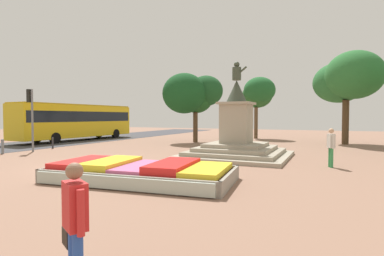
{
  "coord_description": "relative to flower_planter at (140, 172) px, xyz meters",
  "views": [
    {
      "loc": [
        9.5,
        -9.87,
        2.16
      ],
      "look_at": [
        3.73,
        2.72,
        1.64
      ],
      "focal_mm": 28.0,
      "sensor_mm": 36.0,
      "label": 1
    }
  ],
  "objects": [
    {
      "name": "ground_plane",
      "position": [
        -3.75,
        1.53,
        -0.29
      ],
      "size": [
        82.94,
        82.94,
        0.0
      ],
      "primitive_type": "plane",
      "color": "#8C6651"
    },
    {
      "name": "flower_planter",
      "position": [
        0.0,
        0.0,
        0.0
      ],
      "size": [
        6.45,
        3.6,
        0.69
      ],
      "color": "#38281C",
      "rests_on": "ground_plane"
    },
    {
      "name": "statue_monument",
      "position": [
        1.27,
        7.13,
        0.63
      ],
      "size": [
        5.39,
        5.39,
        5.08
      ],
      "color": "#9F9581",
      "rests_on": "ground_plane"
    },
    {
      "name": "traffic_light_mid_block",
      "position": [
        -10.97,
        4.31,
        2.4
      ],
      "size": [
        0.41,
        0.28,
        3.85
      ],
      "color": "slate",
      "rests_on": "ground_plane"
    },
    {
      "name": "city_bus",
      "position": [
        -15.2,
        12.14,
        1.59
      ],
      "size": [
        2.98,
        11.94,
        3.27
      ],
      "color": "gold",
      "rests_on": "ground_plane"
    },
    {
      "name": "pedestrian_with_handbag",
      "position": [
        2.95,
        -5.67,
        0.61
      ],
      "size": [
        0.67,
        0.46,
        1.61
      ],
      "color": "#264CA5",
      "rests_on": "ground_plane"
    },
    {
      "name": "pedestrian_near_planter",
      "position": [
        5.85,
        5.67,
        0.67
      ],
      "size": [
        0.34,
        0.54,
        1.67
      ],
      "color": "#338C4C",
      "rests_on": "ground_plane"
    },
    {
      "name": "kerb_bollard_mid_b",
      "position": [
        -11.44,
        2.78,
        0.17
      ],
      "size": [
        0.16,
        0.16,
        0.87
      ],
      "color": "slate",
      "rests_on": "ground_plane"
    },
    {
      "name": "kerb_bollard_north",
      "position": [
        -11.32,
        6.14,
        0.11
      ],
      "size": [
        0.12,
        0.12,
        0.77
      ],
      "color": "#2D2D33",
      "rests_on": "ground_plane"
    },
    {
      "name": "park_tree_far_left",
      "position": [
        -4.71,
        14.7,
        3.81
      ],
      "size": [
        4.7,
        4.45,
        5.78
      ],
      "color": "#4C3823",
      "rests_on": "ground_plane"
    },
    {
      "name": "park_tree_behind_statue",
      "position": [
        6.99,
        18.06,
        4.83
      ],
      "size": [
        5.12,
        5.2,
        7.15
      ],
      "color": "#4C3823",
      "rests_on": "ground_plane"
    },
    {
      "name": "park_tree_far_right",
      "position": [
        -0.64,
        21.41,
        4.24
      ],
      "size": [
        3.35,
        3.19,
        6.07
      ],
      "color": "brown",
      "rests_on": "ground_plane"
    }
  ]
}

